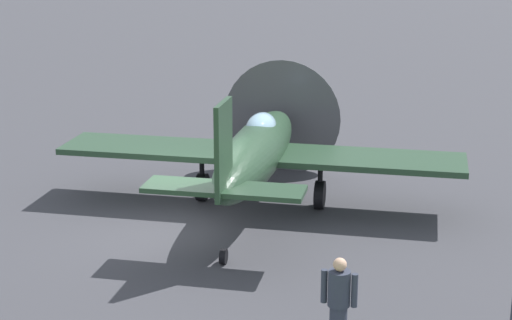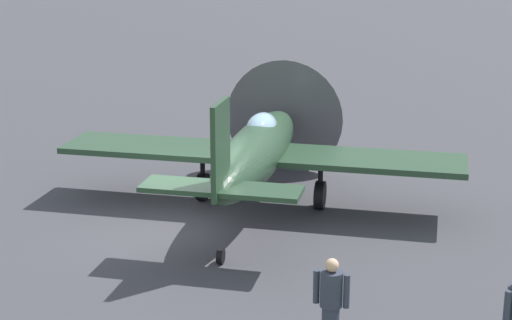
{
  "view_description": "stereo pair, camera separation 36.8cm",
  "coord_description": "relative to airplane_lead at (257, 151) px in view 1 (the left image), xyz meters",
  "views": [
    {
      "loc": [
        4.59,
        -17.29,
        7.1
      ],
      "look_at": [
        1.32,
        2.19,
        1.34
      ],
      "focal_mm": 58.14,
      "sensor_mm": 36.0,
      "label": 1
    },
    {
      "loc": [
        4.95,
        -17.23,
        7.1
      ],
      "look_at": [
        1.32,
        2.19,
        1.34
      ],
      "focal_mm": 58.14,
      "sensor_mm": 36.0,
      "label": 2
    }
  ],
  "objects": [
    {
      "name": "ground_crew_mechanic",
      "position": [
        2.54,
        -6.95,
        -0.63
      ],
      "size": [
        0.62,
        0.38,
        1.73
      ],
      "rotation": [
        0.0,
        0.0,
        6.11
      ],
      "color": "#2D3342",
      "rests_on": "ground"
    },
    {
      "name": "ground_plane",
      "position": [
        -1.32,
        -2.36,
        -1.54
      ],
      "size": [
        160.0,
        160.0,
        0.0
      ],
      "primitive_type": "plane",
      "color": "#38383D"
    },
    {
      "name": "airplane_lead",
      "position": [
        0.0,
        0.0,
        0.0
      ],
      "size": [
        10.31,
        8.18,
        3.68
      ],
      "rotation": [
        0.0,
        0.0,
        -0.04
      ],
      "color": "#233D28",
      "rests_on": "ground"
    }
  ]
}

